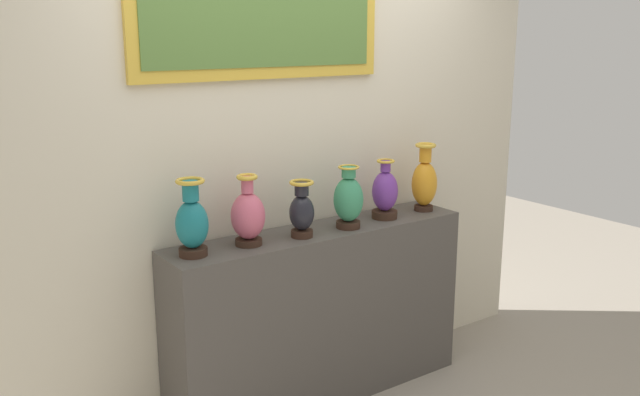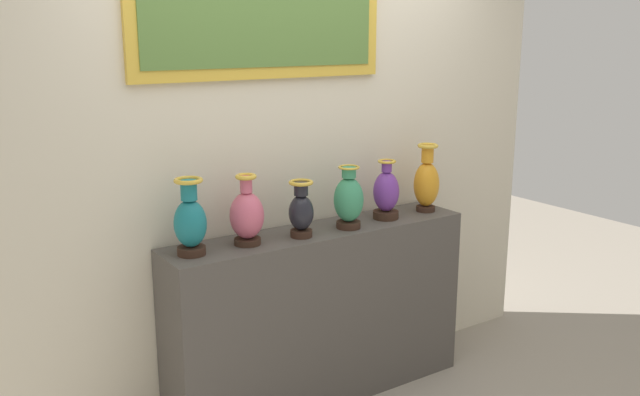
% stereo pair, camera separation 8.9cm
% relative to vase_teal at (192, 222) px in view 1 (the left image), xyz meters
% --- Properties ---
extents(ground_plane, '(9.47, 9.47, 0.00)m').
position_rel_vase_teal_xyz_m(ground_plane, '(0.74, 0.01, -1.15)').
color(ground_plane, gray).
extents(display_shelf, '(1.76, 0.35, 0.98)m').
position_rel_vase_teal_xyz_m(display_shelf, '(0.74, 0.01, -0.66)').
color(display_shelf, '#4C4742').
rests_on(display_shelf, ground_plane).
extents(back_wall, '(3.47, 0.14, 3.08)m').
position_rel_vase_teal_xyz_m(back_wall, '(0.74, 0.24, 0.41)').
color(back_wall, beige).
rests_on(back_wall, ground_plane).
extents(vase_teal, '(0.16, 0.16, 0.37)m').
position_rel_vase_teal_xyz_m(vase_teal, '(0.00, 0.00, 0.00)').
color(vase_teal, '#382319').
rests_on(vase_teal, display_shelf).
extents(vase_rose, '(0.17, 0.17, 0.36)m').
position_rel_vase_teal_xyz_m(vase_rose, '(0.30, -0.00, -0.01)').
color(vase_rose, '#382319').
rests_on(vase_rose, display_shelf).
extents(vase_onyx, '(0.13, 0.13, 0.30)m').
position_rel_vase_teal_xyz_m(vase_onyx, '(0.59, -0.04, -0.03)').
color(vase_onyx, '#382319').
rests_on(vase_onyx, display_shelf).
extents(vase_jade, '(0.16, 0.16, 0.34)m').
position_rel_vase_teal_xyz_m(vase_jade, '(0.89, -0.05, -0.01)').
color(vase_jade, '#382319').
rests_on(vase_jade, display_shelf).
extents(vase_violet, '(0.15, 0.15, 0.34)m').
position_rel_vase_teal_xyz_m(vase_violet, '(1.18, -0.01, -0.02)').
color(vase_violet, '#382319').
rests_on(vase_violet, display_shelf).
extents(vase_amber, '(0.15, 0.15, 0.40)m').
position_rel_vase_teal_xyz_m(vase_amber, '(1.48, -0.01, 0.01)').
color(vase_amber, '#382319').
rests_on(vase_amber, display_shelf).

